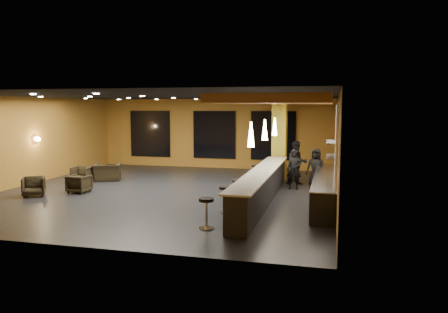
% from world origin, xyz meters
% --- Properties ---
extents(floor, '(12.00, 13.00, 0.10)m').
position_xyz_m(floor, '(0.00, 0.00, -0.05)').
color(floor, black).
rests_on(floor, ground).
extents(ceiling, '(12.00, 13.00, 0.10)m').
position_xyz_m(ceiling, '(0.00, 0.00, 3.55)').
color(ceiling, black).
extents(wall_back, '(12.00, 0.10, 3.50)m').
position_xyz_m(wall_back, '(0.00, 6.55, 1.75)').
color(wall_back, '#9E6923').
rests_on(wall_back, floor).
extents(wall_front, '(12.00, 0.10, 3.50)m').
position_xyz_m(wall_front, '(0.00, -6.55, 1.75)').
color(wall_front, '#9E6923').
rests_on(wall_front, floor).
extents(wall_left, '(0.10, 13.00, 3.50)m').
position_xyz_m(wall_left, '(-6.05, 0.00, 1.75)').
color(wall_left, '#9E6923').
rests_on(wall_left, floor).
extents(wall_right, '(0.10, 13.00, 3.50)m').
position_xyz_m(wall_right, '(6.05, 0.00, 1.75)').
color(wall_right, '#9E6923').
rests_on(wall_right, floor).
extents(wood_soffit, '(3.60, 8.00, 0.28)m').
position_xyz_m(wood_soffit, '(4.00, 1.00, 3.36)').
color(wood_soffit, '#9C602D').
rests_on(wood_soffit, ceiling).
extents(window_left, '(2.20, 0.06, 2.40)m').
position_xyz_m(window_left, '(-3.50, 6.44, 1.70)').
color(window_left, black).
rests_on(window_left, wall_back).
extents(window_center, '(2.20, 0.06, 2.40)m').
position_xyz_m(window_center, '(0.00, 6.44, 1.70)').
color(window_center, black).
rests_on(window_center, wall_back).
extents(window_right, '(2.20, 0.06, 2.40)m').
position_xyz_m(window_right, '(3.00, 6.44, 1.70)').
color(window_right, black).
rests_on(window_right, wall_back).
extents(tile_backsplash, '(0.06, 3.20, 2.40)m').
position_xyz_m(tile_backsplash, '(5.96, -1.00, 2.00)').
color(tile_backsplash, white).
rests_on(tile_backsplash, wall_right).
extents(bar_counter, '(0.60, 8.00, 1.00)m').
position_xyz_m(bar_counter, '(3.65, -1.00, 0.50)').
color(bar_counter, black).
rests_on(bar_counter, floor).
extents(bar_top, '(0.78, 8.10, 0.05)m').
position_xyz_m(bar_top, '(3.65, -1.00, 1.02)').
color(bar_top, beige).
rests_on(bar_top, bar_counter).
extents(prep_counter, '(0.70, 6.00, 0.86)m').
position_xyz_m(prep_counter, '(5.65, -0.50, 0.43)').
color(prep_counter, black).
rests_on(prep_counter, floor).
extents(prep_top, '(0.72, 6.00, 0.03)m').
position_xyz_m(prep_top, '(5.65, -0.50, 0.89)').
color(prep_top, silver).
rests_on(prep_top, prep_counter).
extents(wall_shelf_lower, '(0.30, 1.50, 0.03)m').
position_xyz_m(wall_shelf_lower, '(5.82, -1.20, 1.60)').
color(wall_shelf_lower, silver).
rests_on(wall_shelf_lower, wall_right).
extents(wall_shelf_upper, '(0.30, 1.50, 0.03)m').
position_xyz_m(wall_shelf_upper, '(5.82, -1.20, 2.05)').
color(wall_shelf_upper, silver).
rests_on(wall_shelf_upper, wall_right).
extents(column, '(0.60, 0.60, 3.50)m').
position_xyz_m(column, '(3.65, 3.60, 1.75)').
color(column, '#9F8E23').
rests_on(column, floor).
extents(wall_sconce, '(0.22, 0.22, 0.22)m').
position_xyz_m(wall_sconce, '(-5.88, 0.50, 1.80)').
color(wall_sconce, '#FFE5B2').
rests_on(wall_sconce, wall_left).
extents(pendant_0, '(0.20, 0.20, 0.70)m').
position_xyz_m(pendant_0, '(3.65, -3.00, 2.35)').
color(pendant_0, white).
rests_on(pendant_0, wood_soffit).
extents(pendant_1, '(0.20, 0.20, 0.70)m').
position_xyz_m(pendant_1, '(3.65, -0.50, 2.35)').
color(pendant_1, white).
rests_on(pendant_1, wood_soffit).
extents(pendant_2, '(0.20, 0.20, 0.70)m').
position_xyz_m(pendant_2, '(3.65, 2.00, 2.35)').
color(pendant_2, white).
rests_on(pendant_2, wood_soffit).
extents(staff_a, '(0.56, 0.37, 1.52)m').
position_xyz_m(staff_a, '(4.46, 1.56, 0.76)').
color(staff_a, black).
rests_on(staff_a, floor).
extents(staff_b, '(1.01, 0.89, 1.75)m').
position_xyz_m(staff_b, '(4.49, 2.58, 0.87)').
color(staff_b, black).
rests_on(staff_b, floor).
extents(staff_c, '(0.83, 0.63, 1.53)m').
position_xyz_m(staff_c, '(5.25, 2.14, 0.76)').
color(staff_c, black).
rests_on(staff_c, floor).
extents(armchair_a, '(1.01, 1.02, 0.68)m').
position_xyz_m(armchair_a, '(-4.26, -1.93, 0.34)').
color(armchair_a, black).
rests_on(armchair_a, floor).
extents(armchair_b, '(0.73, 0.75, 0.65)m').
position_xyz_m(armchair_b, '(-3.07, -0.98, 0.33)').
color(armchair_b, black).
rests_on(armchair_b, floor).
extents(armchair_c, '(0.75, 0.77, 0.66)m').
position_xyz_m(armchair_c, '(-4.15, 0.95, 0.33)').
color(armchair_c, black).
rests_on(armchair_c, floor).
extents(armchair_d, '(1.39, 1.31, 0.72)m').
position_xyz_m(armchair_d, '(-3.40, 1.65, 0.36)').
color(armchair_d, black).
rests_on(armchair_d, floor).
extents(bar_stool_0, '(0.40, 0.40, 0.80)m').
position_xyz_m(bar_stool_0, '(2.77, -4.42, 0.51)').
color(bar_stool_0, silver).
rests_on(bar_stool_0, floor).
extents(bar_stool_1, '(0.41, 0.41, 0.80)m').
position_xyz_m(bar_stool_1, '(2.85, -2.71, 0.51)').
color(bar_stool_1, silver).
rests_on(bar_stool_1, floor).
extents(bar_stool_2, '(0.37, 0.37, 0.74)m').
position_xyz_m(bar_stool_2, '(2.85, -1.11, 0.47)').
color(bar_stool_2, silver).
rests_on(bar_stool_2, floor).
extents(bar_stool_3, '(0.38, 0.38, 0.75)m').
position_xyz_m(bar_stool_3, '(2.93, 0.77, 0.48)').
color(bar_stool_3, silver).
rests_on(bar_stool_3, floor).
extents(bar_stool_4, '(0.39, 0.39, 0.77)m').
position_xyz_m(bar_stool_4, '(2.87, 2.36, 0.49)').
color(bar_stool_4, silver).
rests_on(bar_stool_4, floor).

